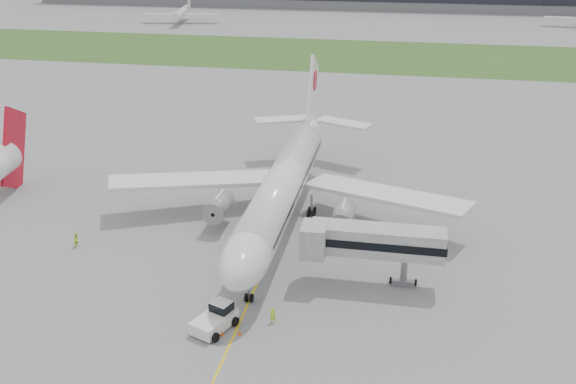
% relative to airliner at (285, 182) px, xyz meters
% --- Properties ---
extents(ground, '(600.00, 600.00, 0.00)m').
position_rel_airliner_xyz_m(ground, '(0.00, -4.87, -5.66)').
color(ground, gray).
rests_on(ground, ground).
extents(apron_markings, '(70.00, 70.00, 0.04)m').
position_rel_airliner_xyz_m(apron_markings, '(0.00, -9.87, -5.66)').
color(apron_markings, gold).
rests_on(apron_markings, ground).
extents(grass_strip, '(600.00, 50.00, 0.02)m').
position_rel_airliner_xyz_m(grass_strip, '(0.00, 115.13, -5.65)').
color(grass_strip, '#2E4E1D').
rests_on(grass_strip, ground).
extents(control_tower, '(12.00, 12.00, 56.00)m').
position_rel_airliner_xyz_m(control_tower, '(-90.00, 227.13, -5.66)').
color(control_tower, slate).
rests_on(control_tower, ground).
extents(airliner, '(48.13, 53.95, 17.88)m').
position_rel_airliner_xyz_m(airliner, '(0.00, 0.00, 0.00)').
color(airliner, silver).
rests_on(airliner, ground).
extents(pushback_tug, '(4.44, 5.28, 2.38)m').
position_rel_airliner_xyz_m(pushback_tug, '(-2.04, -24.95, -4.57)').
color(pushback_tug, silver).
rests_on(pushback_tug, ground).
extents(jet_bridge, '(15.30, 4.43, 7.09)m').
position_rel_airliner_xyz_m(jet_bridge, '(11.79, -13.99, -0.42)').
color(jet_bridge, '#B5B5B8').
rests_on(jet_bridge, ground).
extents(safety_cone_left, '(0.41, 0.41, 0.56)m').
position_rel_airliner_xyz_m(safety_cone_left, '(-1.17, -26.17, -5.38)').
color(safety_cone_left, '#D9460B').
rests_on(safety_cone_left, ground).
extents(safety_cone_right, '(0.35, 0.35, 0.48)m').
position_rel_airliner_xyz_m(safety_cone_right, '(0.50, -25.73, -5.42)').
color(safety_cone_right, '#D9460B').
rests_on(safety_cone_right, ground).
extents(ground_crew_near, '(0.72, 0.58, 1.72)m').
position_rel_airliner_xyz_m(ground_crew_near, '(3.24, -23.15, -4.80)').
color(ground_crew_near, '#AEE726').
rests_on(ground_crew_near, ground).
extents(ground_crew_far, '(0.89, 1.03, 1.83)m').
position_rel_airliner_xyz_m(ground_crew_far, '(-23.63, -11.86, -4.75)').
color(ground_crew_far, '#B8FF2A').
rests_on(ground_crew_far, ground).
extents(distant_aircraft_left, '(33.05, 30.23, 11.16)m').
position_rel_airliner_xyz_m(distant_aircraft_left, '(-72.90, 165.71, -5.66)').
color(distant_aircraft_left, silver).
rests_on(distant_aircraft_left, ground).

